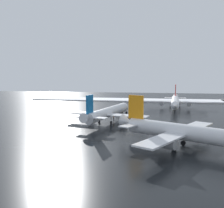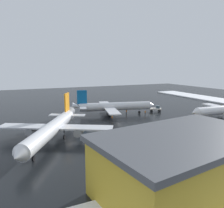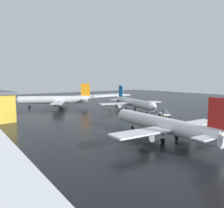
% 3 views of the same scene
% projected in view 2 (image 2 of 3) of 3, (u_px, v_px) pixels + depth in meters
% --- Properties ---
extents(ground_plane, '(240.00, 240.00, 0.00)m').
position_uv_depth(ground_plane, '(118.00, 119.00, 76.81)').
color(ground_plane, black).
extents(airplane_distant_tail, '(31.73, 26.63, 9.54)m').
position_uv_depth(airplane_distant_tail, '(114.00, 106.00, 82.69)').
color(airplane_distant_tail, silver).
rests_on(airplane_distant_tail, ground_plane).
extents(airplane_parked_starboard, '(27.19, 31.82, 10.38)m').
position_uv_depth(airplane_parked_starboard, '(53.00, 128.00, 52.63)').
color(airplane_parked_starboard, silver).
rests_on(airplane_parked_starboard, ground_plane).
extents(pushback_tug, '(5.09, 4.13, 2.50)m').
position_uv_depth(pushback_tug, '(156.00, 108.00, 88.45)').
color(pushback_tug, silver).
rests_on(pushback_tug, ground_plane).
extents(ground_crew_beside_wing, '(0.36, 0.36, 1.71)m').
position_uv_depth(ground_crew_beside_wing, '(112.00, 118.00, 74.00)').
color(ground_crew_beside_wing, black).
rests_on(ground_crew_beside_wing, ground_plane).
extents(ground_crew_near_tug, '(0.36, 0.36, 1.71)m').
position_uv_depth(ground_crew_near_tug, '(126.00, 111.00, 84.14)').
color(ground_crew_near_tug, black).
rests_on(ground_crew_near_tug, ground_plane).
extents(ground_crew_mid_apron, '(0.36, 0.36, 1.71)m').
position_uv_depth(ground_crew_mid_apron, '(145.00, 112.00, 82.58)').
color(ground_crew_mid_apron, black).
rests_on(ground_crew_mid_apron, ground_plane).
extents(cargo_hangar, '(26.65, 17.95, 8.80)m').
position_uv_depth(cargo_hangar, '(183.00, 163.00, 31.23)').
color(cargo_hangar, gold).
rests_on(cargo_hangar, ground_plane).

